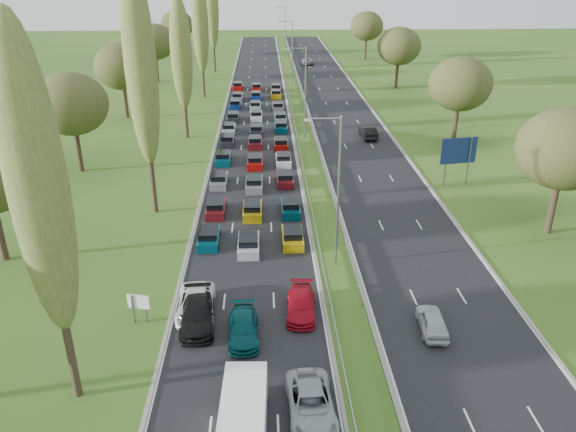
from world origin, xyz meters
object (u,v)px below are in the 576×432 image
object	(u,v)px
info_sign	(139,305)
near_car_3	(197,314)
direction_sign	(459,153)
white_van_rear	(244,412)
near_car_2	(196,304)

from	to	relation	value
info_sign	near_car_3	bearing A→B (deg)	-5.51
direction_sign	white_van_rear	bearing A→B (deg)	-122.62
white_van_rear	direction_sign	size ratio (longest dim) A/B	1.09
near_car_2	white_van_rear	size ratio (longest dim) A/B	0.94
near_car_2	direction_sign	bearing A→B (deg)	40.71
near_car_3	white_van_rear	bearing A→B (deg)	-74.46
white_van_rear	info_sign	xyz separation A→B (m)	(-7.17, 9.72, 0.20)
white_van_rear	info_sign	world-z (taller)	white_van_rear
near_car_3	white_van_rear	world-z (taller)	white_van_rear
near_car_2	white_van_rear	bearing A→B (deg)	-73.31
direction_sign	near_car_2	bearing A→B (deg)	-137.26
direction_sign	info_sign	bearing A→B (deg)	-140.10
near_car_2	direction_sign	distance (m)	34.41
white_van_rear	near_car_2	bearing A→B (deg)	110.73
near_car_2	white_van_rear	distance (m)	11.12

